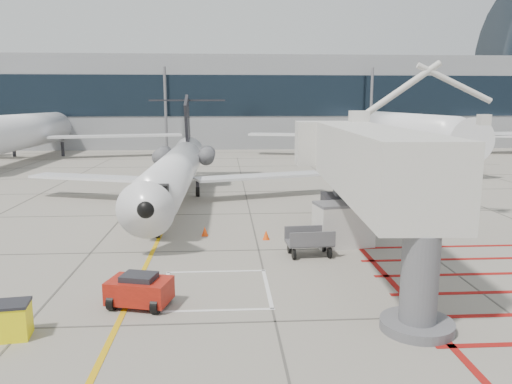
{
  "coord_description": "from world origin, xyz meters",
  "views": [
    {
      "loc": [
        -1.58,
        -19.18,
        7.05
      ],
      "look_at": [
        0.0,
        6.0,
        2.5
      ],
      "focal_mm": 35.0,
      "sensor_mm": 36.0,
      "label": 1
    }
  ],
  "objects": [
    {
      "name": "ground_plane",
      "position": [
        0.0,
        0.0,
        0.0
      ],
      "size": [
        260.0,
        260.0,
        0.0
      ],
      "primitive_type": "plane",
      "color": "gray",
      "rests_on": "ground"
    },
    {
      "name": "regional_jet",
      "position": [
        -5.09,
        13.29,
        3.76
      ],
      "size": [
        22.99,
        28.88,
        7.52
      ],
      "primitive_type": null,
      "rotation": [
        0.0,
        0.0,
        -0.01
      ],
      "color": "white",
      "rests_on": "ground_plane"
    },
    {
      "name": "jet_bridge",
      "position": [
        4.76,
        1.9,
        3.96
      ],
      "size": [
        10.46,
        20.29,
        7.92
      ],
      "primitive_type": null,
      "rotation": [
        0.0,
        0.0,
        -0.06
      ],
      "color": "silver",
      "rests_on": "ground_plane"
    },
    {
      "name": "pushback_tug",
      "position": [
        -4.61,
        -2.43,
        0.62
      ],
      "size": [
        2.38,
        1.81,
        1.23
      ],
      "primitive_type": null,
      "rotation": [
        0.0,
        0.0,
        -0.25
      ],
      "color": "#A71B10",
      "rests_on": "ground_plane"
    },
    {
      "name": "spill_bin",
      "position": [
        -8.21,
        -4.64,
        0.57
      ],
      "size": [
        1.42,
        1.05,
        1.13
      ],
      "primitive_type": null,
      "rotation": [
        0.0,
        0.0,
        0.14
      ],
      "color": "#FEF00E",
      "rests_on": "ground_plane"
    },
    {
      "name": "baggage_cart",
      "position": [
        2.3,
        3.01,
        0.67
      ],
      "size": [
        2.21,
        1.49,
        1.34
      ],
      "primitive_type": null,
      "rotation": [
        0.0,
        0.0,
        0.08
      ],
      "color": "#504F53",
      "rests_on": "ground_plane"
    },
    {
      "name": "ground_power_unit",
      "position": [
        4.25,
        4.55,
        1.09
      ],
      "size": [
        2.98,
        2.05,
        2.17
      ],
      "primitive_type": null,
      "rotation": [
        0.0,
        0.0,
        0.17
      ],
      "color": "silver",
      "rests_on": "ground_plane"
    },
    {
      "name": "cone_nose",
      "position": [
        -2.7,
        6.81,
        0.25
      ],
      "size": [
        0.36,
        0.36,
        0.5
      ],
      "primitive_type": "cone",
      "color": "#EC410C",
      "rests_on": "ground_plane"
    },
    {
      "name": "cone_side",
      "position": [
        0.52,
        5.88,
        0.25
      ],
      "size": [
        0.35,
        0.35,
        0.49
      ],
      "primitive_type": "cone",
      "color": "#F84B0D",
      "rests_on": "ground_plane"
    },
    {
      "name": "terminal_building",
      "position": [
        10.0,
        70.0,
        7.0
      ],
      "size": [
        180.0,
        28.0,
        14.0
      ],
      "primitive_type": "cube",
      "color": "gray",
      "rests_on": "ground_plane"
    },
    {
      "name": "terminal_glass_band",
      "position": [
        10.0,
        55.95,
        8.0
      ],
      "size": [
        180.0,
        0.1,
        6.0
      ],
      "primitive_type": "cube",
      "color": "black",
      "rests_on": "ground_plane"
    },
    {
      "name": "bg_aircraft_b",
      "position": [
        -26.11,
        46.0,
        6.27
      ],
      "size": [
        37.6,
        41.78,
        12.53
      ],
      "primitive_type": null,
      "color": "silver",
      "rests_on": "ground_plane"
    },
    {
      "name": "bg_aircraft_c",
      "position": [
        20.73,
        46.0,
        6.37
      ],
      "size": [
        38.23,
        42.48,
        12.74
      ],
      "primitive_type": null,
      "color": "silver",
      "rests_on": "ground_plane"
    }
  ]
}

